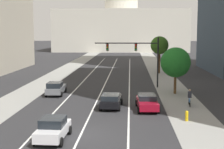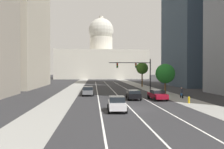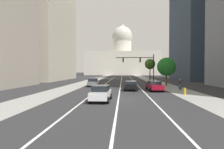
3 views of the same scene
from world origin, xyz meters
name	(u,v)px [view 3 (image 3 of 3)]	position (x,y,z in m)	size (l,w,h in m)	color
ground_plane	(121,80)	(0.00, 40.00, 0.00)	(400.00, 400.00, 0.00)	#2B2B2D
sidewalk_left	(91,81)	(-9.07, 35.00, 0.01)	(4.16, 130.00, 0.01)	gray
sidewalk_right	(152,81)	(9.07, 35.00, 0.01)	(4.16, 130.00, 0.01)	gray
lane_stripe_left	(107,83)	(-3.50, 25.00, 0.01)	(0.16, 90.00, 0.01)	white
lane_stripe_center	(121,83)	(0.00, 25.00, 0.01)	(0.16, 90.00, 0.01)	white
lane_stripe_right	(135,83)	(3.50, 25.00, 0.01)	(0.16, 90.00, 0.01)	white
capitol_building	(122,60)	(0.00, 108.95, 10.45)	(48.84, 26.52, 34.85)	beige
car_white	(101,93)	(-1.75, -1.36, 0.81)	(2.06, 4.14, 1.59)	silver
car_crimson	(154,86)	(5.24, 8.35, 0.77)	(2.20, 4.83, 1.47)	maroon
car_black	(131,85)	(1.74, 8.87, 0.78)	(2.19, 4.51, 1.47)	black
car_gray	(93,82)	(-5.24, 15.45, 0.81)	(2.08, 4.50, 1.60)	slate
traffic_signal_mast	(141,63)	(4.59, 21.59, 4.71)	(8.56, 0.39, 6.73)	black
fire_hydrant	(185,91)	(8.40, 4.20, 0.46)	(0.26, 0.35, 0.91)	yellow
cyclist	(180,84)	(9.64, 10.21, 0.85)	(0.38, 1.70, 1.72)	black
street_tree_far_right	(166,67)	(9.06, 17.10, 3.81)	(3.62, 3.62, 5.63)	#51381E
street_tree_mid_right	(150,64)	(8.83, 37.55, 5.00)	(3.21, 3.21, 6.65)	#51381E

